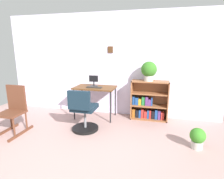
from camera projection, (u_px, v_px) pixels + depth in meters
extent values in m
plane|color=#A6847F|center=(70.00, 162.00, 2.54)|extent=(6.24, 6.24, 0.00)
cube|color=silver|center=(108.00, 65.00, 4.31)|extent=(5.20, 0.10, 2.40)
cube|color=#452916|center=(110.00, 50.00, 4.15)|extent=(0.12, 0.02, 0.15)
cube|color=#57351A|center=(95.00, 87.00, 4.07)|extent=(0.93, 0.55, 0.03)
cylinder|color=black|center=(74.00, 104.00, 4.03)|extent=(0.03, 0.03, 0.70)
cylinder|color=black|center=(110.00, 107.00, 3.83)|extent=(0.03, 0.03, 0.70)
cylinder|color=black|center=(82.00, 99.00, 4.48)|extent=(0.03, 0.03, 0.70)
cylinder|color=black|center=(115.00, 101.00, 4.28)|extent=(0.03, 0.03, 0.70)
cylinder|color=#262628|center=(94.00, 86.00, 4.13)|extent=(0.18, 0.18, 0.01)
cylinder|color=#262628|center=(94.00, 84.00, 4.12)|extent=(0.03, 0.03, 0.10)
cube|color=black|center=(94.00, 79.00, 4.08)|extent=(0.21, 0.02, 0.14)
cube|color=black|center=(94.00, 87.00, 3.98)|extent=(0.35, 0.12, 0.02)
cylinder|color=black|center=(85.00, 128.00, 3.57)|extent=(0.52, 0.52, 0.05)
cylinder|color=slate|center=(85.00, 118.00, 3.53)|extent=(0.05, 0.05, 0.37)
cube|color=#142532|center=(85.00, 107.00, 3.48)|extent=(0.44, 0.44, 0.08)
cube|color=#142532|center=(79.00, 100.00, 3.19)|extent=(0.42, 0.07, 0.35)
cube|color=#593020|center=(6.00, 131.00, 3.46)|extent=(0.04, 0.64, 0.04)
cube|color=#593020|center=(21.00, 133.00, 3.37)|extent=(0.04, 0.64, 0.04)
cylinder|color=#593020|center=(14.00, 127.00, 3.18)|extent=(0.03, 0.03, 0.34)
cylinder|color=#593020|center=(11.00, 119.00, 3.57)|extent=(0.03, 0.03, 0.34)
cylinder|color=#593020|center=(26.00, 120.00, 3.48)|extent=(0.03, 0.03, 0.34)
cube|color=#593020|center=(11.00, 113.00, 3.33)|extent=(0.42, 0.40, 0.04)
cube|color=#593020|center=(16.00, 97.00, 3.44)|extent=(0.40, 0.04, 0.48)
cube|color=brown|center=(132.00, 99.00, 4.12)|extent=(0.02, 0.30, 0.89)
cube|color=brown|center=(168.00, 102.00, 3.93)|extent=(0.02, 0.30, 0.89)
cube|color=brown|center=(150.00, 81.00, 3.93)|extent=(0.82, 0.30, 0.02)
cube|color=brown|center=(148.00, 118.00, 4.12)|extent=(0.82, 0.30, 0.02)
cube|color=brown|center=(150.00, 99.00, 4.15)|extent=(0.82, 0.02, 0.89)
cube|color=brown|center=(149.00, 106.00, 4.05)|extent=(0.77, 0.28, 0.02)
cube|color=brown|center=(150.00, 93.00, 3.99)|extent=(0.77, 0.28, 0.02)
cube|color=#99591E|center=(134.00, 113.00, 4.17)|extent=(0.06, 0.13, 0.19)
cube|color=black|center=(137.00, 113.00, 4.15)|extent=(0.07, 0.10, 0.17)
cube|color=#1E478C|center=(140.00, 114.00, 4.13)|extent=(0.05, 0.12, 0.18)
cube|color=#B22D28|center=(142.00, 113.00, 4.12)|extent=(0.06, 0.10, 0.20)
cube|color=#B22D28|center=(145.00, 114.00, 4.11)|extent=(0.06, 0.11, 0.16)
cube|color=#1E478C|center=(148.00, 114.00, 4.09)|extent=(0.04, 0.11, 0.19)
cube|color=#B22D28|center=(150.00, 114.00, 4.08)|extent=(0.04, 0.12, 0.19)
cube|color=black|center=(153.00, 115.00, 4.06)|extent=(0.07, 0.10, 0.18)
cube|color=#1E478C|center=(156.00, 114.00, 4.04)|extent=(0.06, 0.11, 0.22)
cube|color=#593372|center=(159.00, 115.00, 4.03)|extent=(0.05, 0.13, 0.20)
cube|color=#B22D28|center=(162.00, 116.00, 4.02)|extent=(0.07, 0.13, 0.17)
cube|color=#1E478C|center=(134.00, 100.00, 4.10)|extent=(0.05, 0.12, 0.19)
cube|color=#1E478C|center=(137.00, 101.00, 4.09)|extent=(0.07, 0.12, 0.16)
cube|color=#B79323|center=(140.00, 102.00, 4.07)|extent=(0.06, 0.12, 0.14)
cube|color=#237238|center=(143.00, 101.00, 4.05)|extent=(0.07, 0.10, 0.19)
cube|color=#593372|center=(147.00, 101.00, 4.03)|extent=(0.06, 0.12, 0.20)
cube|color=#593372|center=(150.00, 102.00, 4.02)|extent=(0.06, 0.12, 0.14)
cube|color=#1E478C|center=(152.00, 101.00, 4.01)|extent=(0.03, 0.09, 0.19)
cylinder|color=#B7B2A8|center=(149.00, 78.00, 3.90)|extent=(0.19, 0.19, 0.12)
sphere|color=#306A20|center=(149.00, 69.00, 3.86)|extent=(0.34, 0.34, 0.34)
cylinder|color=#B7B2A8|center=(197.00, 145.00, 2.89)|extent=(0.18, 0.18, 0.13)
sphere|color=#367E24|center=(198.00, 136.00, 2.85)|extent=(0.24, 0.24, 0.24)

